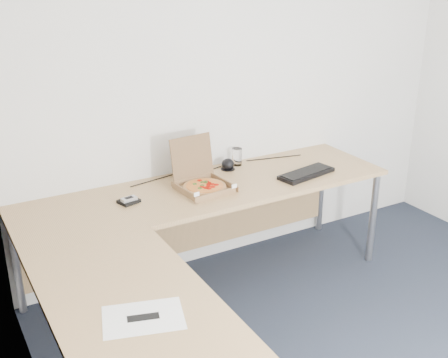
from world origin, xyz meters
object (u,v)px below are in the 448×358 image
wallet (129,201)px  keyboard (306,174)px  drinking_glass (237,157)px  desk (193,228)px  pizza_box (203,184)px

wallet → keyboard: bearing=-24.2°
drinking_glass → wallet: bearing=-164.8°
desk → keyboard: size_ratio=5.89×
keyboard → wallet: keyboard is taller
desk → keyboard: bearing=15.7°
desk → keyboard: 1.05m
pizza_box → wallet: 0.50m
keyboard → drinking_glass: bearing=115.9°
desk → pizza_box: bearing=55.8°
drinking_glass → keyboard: size_ratio=0.29×
pizza_box → drinking_glass: size_ratio=2.86×
desk → wallet: wallet is taller
pizza_box → drinking_glass: (0.42, 0.29, 0.03)m
drinking_glass → pizza_box: bearing=-145.9°
desk → pizza_box: (0.28, 0.41, 0.07)m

